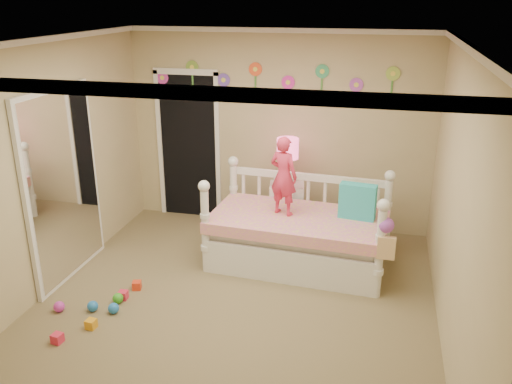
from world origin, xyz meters
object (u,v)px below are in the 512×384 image
(nightstand, at_px, (286,210))
(table_lamp, at_px, (288,154))
(child, at_px, (284,176))
(daybed, at_px, (298,220))

(nightstand, bearing_deg, table_lamp, 0.00)
(nightstand, bearing_deg, child, -92.71)
(daybed, distance_m, table_lamp, 0.96)
(daybed, bearing_deg, child, 179.74)
(nightstand, xyz_separation_m, table_lamp, (0.00, 0.00, 0.76))
(child, distance_m, nightstand, 1.01)
(table_lamp, bearing_deg, child, -83.18)
(daybed, height_order, table_lamp, table_lamp)
(daybed, relative_size, table_lamp, 3.38)
(daybed, height_order, child, child)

